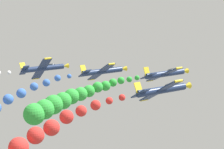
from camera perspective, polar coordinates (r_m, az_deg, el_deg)
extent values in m
cylinder|color=navy|center=(69.66, 8.36, 0.10)|extent=(1.46, 9.00, 1.46)
cone|color=yellow|center=(73.02, 11.42, 0.54)|extent=(1.39, 1.20, 1.39)
cube|color=navy|center=(69.39, 8.13, -0.01)|extent=(8.41, 1.90, 4.05)
cylinder|color=yellow|center=(72.96, 5.98, -0.94)|extent=(0.48, 1.40, 0.48)
cylinder|color=yellow|center=(65.95, 10.51, 1.01)|extent=(0.48, 1.40, 0.48)
cube|color=navy|center=(67.19, 5.75, -0.22)|extent=(3.52, 1.20, 1.77)
cube|color=yellow|center=(67.26, 5.49, 0.52)|extent=(0.80, 1.10, 1.51)
ellipsoid|color=black|center=(70.89, 9.37, 0.64)|extent=(1.02, 2.20, 0.97)
sphere|color=green|center=(65.46, 3.96, -0.52)|extent=(0.91, 0.91, 0.91)
sphere|color=green|center=(64.48, 2.74, -0.77)|extent=(1.04, 1.04, 1.04)
sphere|color=green|center=(63.63, 1.42, -0.96)|extent=(1.28, 1.28, 1.28)
sphere|color=green|center=(62.69, 0.16, -1.28)|extent=(1.43, 1.43, 1.43)
sphere|color=green|center=(61.59, -1.02, -1.80)|extent=(1.73, 1.73, 1.73)
sphere|color=green|center=(60.51, -2.28, -2.00)|extent=(1.82, 1.82, 1.82)
sphere|color=green|center=(59.72, -3.65, -2.63)|extent=(2.01, 2.01, 2.01)
sphere|color=green|center=(58.70, -4.96, -3.08)|extent=(2.26, 2.26, 2.26)
sphere|color=green|center=(57.85, -6.39, -3.46)|extent=(2.51, 2.51, 2.51)
sphere|color=green|center=(56.78, -7.71, -4.12)|extent=(2.69, 2.69, 2.69)
sphere|color=green|center=(55.93, -9.17, -4.70)|extent=(3.01, 3.01, 3.01)
sphere|color=green|center=(54.88, -10.57, -5.41)|extent=(3.01, 3.01, 3.01)
sphere|color=green|center=(54.14, -12.12, -6.12)|extent=(3.24, 3.24, 3.24)
cylinder|color=navy|center=(72.65, -1.49, 0.50)|extent=(1.50, 9.00, 1.50)
cone|color=yellow|center=(75.32, 1.85, 0.91)|extent=(1.42, 1.20, 1.42)
cube|color=navy|center=(72.43, -1.75, 0.39)|extent=(8.11, 1.90, 4.66)
cylinder|color=yellow|center=(76.31, -3.26, -0.75)|extent=(0.49, 1.40, 0.49)
cylinder|color=yellow|center=(68.63, -0.06, 1.67)|extent=(0.49, 1.40, 0.49)
cube|color=navy|center=(70.76, -4.29, 0.20)|extent=(3.40, 1.20, 2.02)
cube|color=yellow|center=(70.94, -4.54, 0.88)|extent=(0.90, 1.10, 1.46)
ellipsoid|color=black|center=(73.69, -0.39, 1.01)|extent=(1.04, 2.20, 1.00)
sphere|color=blue|center=(69.33, -6.74, -0.26)|extent=(0.88, 0.88, 0.88)
sphere|color=blue|center=(68.51, -8.56, -0.56)|extent=(1.23, 1.23, 1.23)
sphere|color=blue|center=(67.53, -10.29, -1.28)|extent=(1.39, 1.39, 1.39)
sphere|color=blue|center=(66.89, -12.17, -1.87)|extent=(1.49, 1.49, 1.49)
sphere|color=blue|center=(66.53, -14.09, -2.88)|extent=(1.76, 1.76, 1.76)
sphere|color=blue|center=(66.16, -16.02, -3.77)|extent=(1.86, 1.86, 1.86)
cylinder|color=navy|center=(55.63, 7.85, -2.43)|extent=(1.51, 9.00, 1.51)
cone|color=yellow|center=(58.96, 11.67, -1.76)|extent=(1.43, 1.20, 1.43)
cube|color=navy|center=(55.37, 7.57, -2.59)|extent=(8.03, 1.90, 4.81)
cylinder|color=yellow|center=(58.97, 5.05, -3.97)|extent=(0.49, 1.40, 0.49)
cylinder|color=yellow|center=(51.93, 10.42, -1.01)|extent=(0.49, 1.40, 0.49)
cube|color=navy|center=(53.23, 4.52, -2.96)|extent=(3.37, 1.20, 2.08)
cube|color=yellow|center=(53.34, 4.15, -2.05)|extent=(0.93, 1.10, 1.45)
ellipsoid|color=black|center=(56.86, 9.10, -1.72)|extent=(1.04, 2.20, 1.01)
sphere|color=red|center=(51.38, 1.58, -3.63)|extent=(0.96, 0.96, 0.96)
sphere|color=red|center=(49.94, -0.43, -4.15)|extent=(1.02, 1.02, 1.02)
sphere|color=red|center=(48.67, -2.61, -4.84)|extent=(1.41, 1.41, 1.41)
sphere|color=red|center=(47.51, -4.88, -5.74)|extent=(1.50, 1.50, 1.50)
sphere|color=red|center=(46.23, -7.17, -6.63)|extent=(1.81, 1.81, 1.81)
sphere|color=red|center=(45.08, -9.49, -8.25)|extent=(2.04, 2.04, 2.04)
sphere|color=red|center=(43.78, -11.93, -9.36)|extent=(2.08, 2.08, 2.08)
sphere|color=red|center=(42.66, -14.48, -11.02)|extent=(2.31, 2.31, 2.31)
cylinder|color=navy|center=(76.38, -10.78, 0.96)|extent=(1.54, 9.00, 1.54)
cone|color=yellow|center=(78.33, -7.31, 1.34)|extent=(1.46, 1.20, 1.46)
cube|color=navy|center=(76.20, -11.04, 0.86)|extent=(7.54, 1.90, 5.57)
cylinder|color=yellow|center=(80.15, -11.93, -0.62)|extent=(0.50, 1.40, 0.50)
cylinder|color=yellow|center=(72.32, -10.06, 2.50)|extent=(0.50, 1.40, 0.50)
cube|color=navy|center=(75.08, -13.63, 0.68)|extent=(3.18, 1.20, 2.39)
cube|color=yellow|center=(75.41, -13.86, 1.29)|extent=(1.06, 1.10, 1.38)
ellipsoid|color=black|center=(77.23, -9.63, 1.42)|extent=(1.06, 2.20, 1.04)
sphere|color=white|center=(74.15, -15.91, 0.28)|extent=(0.82, 0.82, 0.82)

